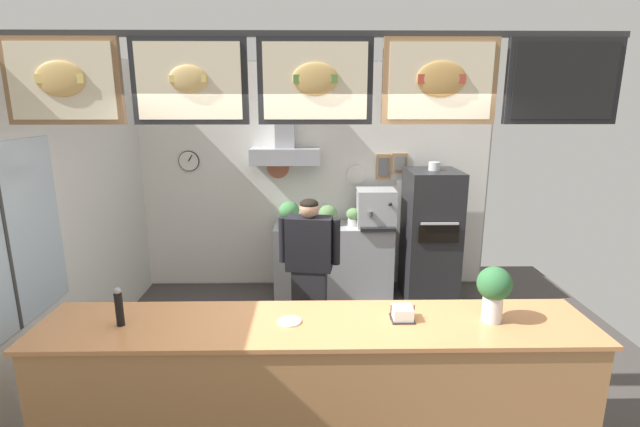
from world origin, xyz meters
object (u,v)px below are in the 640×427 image
(shop_worker, at_px, (309,271))
(condiment_plate, at_px, (289,321))
(potted_rosemary, at_px, (353,216))
(napkin_holder, at_px, (402,314))
(pizza_oven, at_px, (430,236))
(espresso_machine, at_px, (376,208))
(basil_vase, at_px, (494,291))
(pepper_grinder, at_px, (119,307))
(potted_basil, at_px, (289,212))
(potted_thyme, at_px, (328,214))

(shop_worker, bearing_deg, condiment_plate, 93.38)
(potted_rosemary, distance_m, napkin_holder, 2.72)
(pizza_oven, relative_size, napkin_holder, 10.54)
(pizza_oven, distance_m, shop_worker, 1.92)
(espresso_machine, bearing_deg, condiment_plate, -109.03)
(shop_worker, xyz_separation_m, basil_vase, (1.24, -1.42, 0.40))
(shop_worker, relative_size, pepper_grinder, 5.77)
(potted_basil, relative_size, pepper_grinder, 1.13)
(pizza_oven, bearing_deg, basil_vase, -95.37)
(potted_thyme, relative_size, potted_rosemary, 1.13)
(espresso_machine, xyz_separation_m, potted_basil, (-1.08, 0.06, -0.05))
(napkin_holder, distance_m, condiment_plate, 0.77)
(pizza_oven, xyz_separation_m, shop_worker, (-1.49, -1.21, 0.01))
(shop_worker, relative_size, potted_basil, 5.12)
(potted_thyme, relative_size, napkin_holder, 1.55)
(pizza_oven, distance_m, espresso_machine, 0.75)
(shop_worker, height_order, condiment_plate, shop_worker)
(pizza_oven, height_order, espresso_machine, pizza_oven)
(basil_vase, bearing_deg, shop_worker, 131.21)
(espresso_machine, xyz_separation_m, napkin_holder, (-0.18, -2.72, -0.10))
(napkin_holder, bearing_deg, potted_basil, 108.08)
(pizza_oven, bearing_deg, condiment_plate, -121.62)
(potted_thyme, distance_m, napkin_holder, 2.80)
(espresso_machine, xyz_separation_m, potted_rosemary, (-0.28, 0.01, -0.10))
(potted_rosemary, relative_size, basil_vase, 0.59)
(condiment_plate, relative_size, pepper_grinder, 0.60)
(espresso_machine, bearing_deg, basil_vase, -81.26)
(pizza_oven, distance_m, basil_vase, 2.67)
(potted_basil, bearing_deg, potted_rosemary, -3.62)
(basil_vase, bearing_deg, potted_basil, 118.22)
(pepper_grinder, height_order, basil_vase, basil_vase)
(shop_worker, relative_size, basil_vase, 4.02)
(espresso_machine, xyz_separation_m, pepper_grinder, (-2.07, -2.77, -0.01))
(potted_rosemary, relative_size, napkin_holder, 1.37)
(pizza_oven, height_order, potted_thyme, pizza_oven)
(napkin_holder, relative_size, basil_vase, 0.43)
(potted_rosemary, bearing_deg, pizza_oven, -7.60)
(napkin_holder, relative_size, condiment_plate, 1.02)
(potted_rosemary, bearing_deg, pepper_grinder, -122.70)
(shop_worker, height_order, basil_vase, shop_worker)
(potted_basil, bearing_deg, espresso_machine, -3.02)
(potted_thyme, bearing_deg, basil_vase, -70.08)
(pizza_oven, height_order, shop_worker, pizza_oven)
(shop_worker, bearing_deg, potted_rosemary, -103.46)
(shop_worker, relative_size, espresso_machine, 3.24)
(pizza_oven, xyz_separation_m, potted_basil, (-1.75, 0.18, 0.27))
(pizza_oven, relative_size, condiment_plate, 10.76)
(shop_worker, bearing_deg, potted_thyme, -90.82)
(espresso_machine, relative_size, potted_thyme, 1.88)
(espresso_machine, xyz_separation_m, potted_thyme, (-0.59, 0.06, -0.09))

